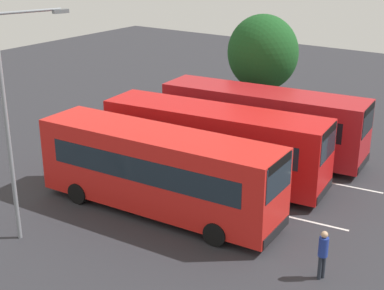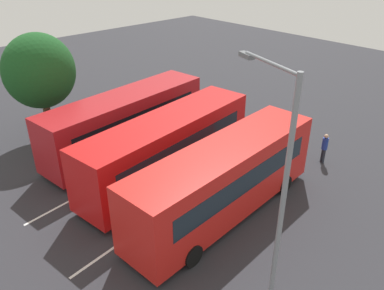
{
  "view_description": "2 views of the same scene",
  "coord_description": "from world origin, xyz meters",
  "px_view_note": "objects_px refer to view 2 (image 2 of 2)",
  "views": [
    {
      "loc": [
        13.15,
        -20.29,
        10.58
      ],
      "look_at": [
        -1.31,
        0.11,
        1.33
      ],
      "focal_mm": 52.68,
      "sensor_mm": 36.0,
      "label": 1
    },
    {
      "loc": [
        -10.8,
        -13.57,
        11.1
      ],
      "look_at": [
        1.16,
        -0.85,
        1.82
      ],
      "focal_mm": 36.33,
      "sensor_mm": 36.0,
      "label": 2
    }
  ],
  "objects_px": {
    "pedestrian": "(325,146)",
    "street_lamp": "(278,191)",
    "depot_tree": "(39,71)",
    "bus_center_right": "(126,120)",
    "bus_center_left": "(168,146)",
    "bus_far_left": "(225,178)"
  },
  "relations": [
    {
      "from": "bus_far_left",
      "to": "pedestrian",
      "type": "distance_m",
      "value": 7.45
    },
    {
      "from": "bus_far_left",
      "to": "bus_center_right",
      "type": "distance_m",
      "value": 8.04
    },
    {
      "from": "bus_center_right",
      "to": "bus_far_left",
      "type": "bearing_deg",
      "value": -98.74
    },
    {
      "from": "bus_far_left",
      "to": "street_lamp",
      "type": "height_order",
      "value": "street_lamp"
    },
    {
      "from": "depot_tree",
      "to": "pedestrian",
      "type": "bearing_deg",
      "value": -54.13
    },
    {
      "from": "bus_center_left",
      "to": "depot_tree",
      "type": "bearing_deg",
      "value": 98.3
    },
    {
      "from": "bus_far_left",
      "to": "depot_tree",
      "type": "xyz_separation_m",
      "value": [
        -2.3,
        12.65,
        2.43
      ]
    },
    {
      "from": "pedestrian",
      "to": "bus_center_right",
      "type": "bearing_deg",
      "value": -26.64
    },
    {
      "from": "bus_far_left",
      "to": "pedestrian",
      "type": "height_order",
      "value": "bus_far_left"
    },
    {
      "from": "bus_center_right",
      "to": "street_lamp",
      "type": "distance_m",
      "value": 13.24
    },
    {
      "from": "bus_center_left",
      "to": "street_lamp",
      "type": "xyz_separation_m",
      "value": [
        -2.92,
        -8.45,
        2.94
      ]
    },
    {
      "from": "pedestrian",
      "to": "depot_tree",
      "type": "xyz_separation_m",
      "value": [
        -9.67,
        13.37,
        3.25
      ]
    },
    {
      "from": "pedestrian",
      "to": "street_lamp",
      "type": "bearing_deg",
      "value": 44.9
    },
    {
      "from": "depot_tree",
      "to": "bus_far_left",
      "type": "bearing_deg",
      "value": -79.71
    },
    {
      "from": "bus_center_left",
      "to": "street_lamp",
      "type": "height_order",
      "value": "street_lamp"
    },
    {
      "from": "bus_center_right",
      "to": "depot_tree",
      "type": "distance_m",
      "value": 5.85
    },
    {
      "from": "bus_center_right",
      "to": "pedestrian",
      "type": "xyz_separation_m",
      "value": [
        7.01,
        -8.75,
        -0.82
      ]
    },
    {
      "from": "pedestrian",
      "to": "depot_tree",
      "type": "relative_size",
      "value": 0.27
    },
    {
      "from": "bus_far_left",
      "to": "bus_center_left",
      "type": "relative_size",
      "value": 0.99
    },
    {
      "from": "pedestrian",
      "to": "bus_center_left",
      "type": "bearing_deg",
      "value": -8.12
    },
    {
      "from": "bus_center_left",
      "to": "depot_tree",
      "type": "height_order",
      "value": "depot_tree"
    },
    {
      "from": "pedestrian",
      "to": "depot_tree",
      "type": "bearing_deg",
      "value": -29.49
    }
  ]
}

